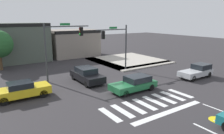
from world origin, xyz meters
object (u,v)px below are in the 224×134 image
traffic_signal_northeast (116,41)px  traffic_signal_northwest (62,41)px  car_black (87,75)px  car_yellow (22,90)px  car_silver (197,71)px  car_green (134,84)px

traffic_signal_northeast → traffic_signal_northwest: traffic_signal_northwest is taller
traffic_signal_northeast → car_black: bearing=20.4°
traffic_signal_northeast → car_yellow: (-11.71, -3.08, -3.19)m
traffic_signal_northwest → car_silver: traffic_signal_northwest is taller
traffic_signal_northeast → car_green: bearing=68.4°
traffic_signal_northwest → car_yellow: traffic_signal_northwest is taller
traffic_signal_northeast → car_silver: size_ratio=1.37×
traffic_signal_northeast → car_yellow: size_ratio=1.30×
car_black → car_green: 5.48m
car_yellow → car_green: (9.01, -3.74, -0.03)m
car_silver → car_black: bearing=-25.7°
traffic_signal_northwest → car_silver: bearing=-30.4°
traffic_signal_northwest → car_black: 4.44m
car_black → car_silver: car_black is taller
traffic_signal_northwest → car_green: size_ratio=1.38×
car_yellow → car_green: bearing=-22.6°
car_yellow → car_black: size_ratio=0.95×
car_black → car_silver: size_ratio=1.10×
traffic_signal_northwest → car_black: size_ratio=1.30×
car_green → car_black: bearing=-64.1°
traffic_signal_northeast → car_silver: traffic_signal_northeast is taller
traffic_signal_northeast → car_black: traffic_signal_northeast is taller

